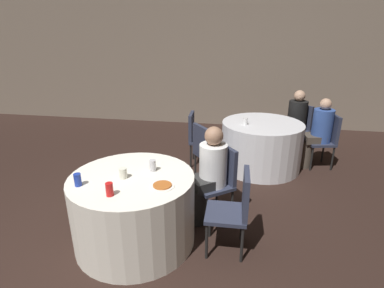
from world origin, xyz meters
name	(u,v)px	position (x,y,z in m)	size (l,w,h in m)	color
ground_plane	(132,245)	(0.00, 0.00, 0.00)	(16.00, 16.00, 0.00)	black
wall_back	(197,64)	(0.00, 4.56, 1.40)	(16.00, 0.06, 2.80)	gray
table_near	(134,209)	(0.02, 0.10, 0.38)	(1.25, 1.25, 0.76)	white
table_far	(261,145)	(1.41, 2.21, 0.38)	(1.27, 1.27, 0.76)	silver
chair_near_east	(236,205)	(1.06, 0.12, 0.52)	(0.41, 0.41, 0.88)	#2D3347
chair_near_northeast	(220,176)	(0.85, 0.72, 0.52)	(0.56, 0.56, 0.88)	#2D3347
chair_far_southwest	(206,149)	(0.59, 1.56, 0.52)	(0.56, 0.56, 0.88)	#2D3347
chair_far_west	(197,134)	(0.36, 2.17, 0.52)	(0.42, 0.42, 0.88)	#2D3347
chair_far_east	(326,136)	(2.44, 2.42, 0.52)	(0.47, 0.47, 0.88)	#2D3347
chair_far_northeast	(299,125)	(2.11, 3.00, 0.52)	(0.56, 0.56, 0.88)	#2D3347
person_blue_shirt	(316,134)	(2.28, 2.39, 0.57)	(0.49, 0.35, 1.14)	#4C4238
person_white_shirt	(207,175)	(0.72, 0.62, 0.57)	(0.46, 0.44, 1.14)	#282828
person_black_shirt	(294,123)	(2.00, 2.88, 0.58)	(0.46, 0.47, 1.16)	#33384C
pizza_plate_near	(162,185)	(0.37, -0.04, 0.77)	(0.23, 0.23, 0.02)	white
soda_can_red	(109,189)	(-0.04, -0.28, 0.82)	(0.07, 0.07, 0.12)	red
soda_can_blue	(78,180)	(-0.41, -0.16, 0.82)	(0.07, 0.07, 0.12)	#1E38A5
soda_can_silver	(153,166)	(0.19, 0.26, 0.82)	(0.07, 0.07, 0.12)	silver
cup_near	(123,173)	(-0.05, 0.06, 0.81)	(0.07, 0.07, 0.11)	silver
cup_far	(245,121)	(1.13, 2.06, 0.81)	(0.07, 0.07, 0.11)	white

